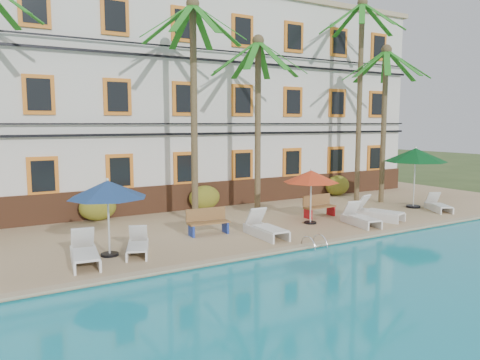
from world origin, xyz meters
TOP-DOWN VIEW (x-y plane):
  - ground at (0.00, 0.00)m, footprint 100.00×100.00m
  - pool_deck at (0.00, 5.00)m, footprint 30.00×12.00m
  - pool_coping at (0.00, -0.90)m, footprint 30.00×0.35m
  - hotel_building at (0.00, 9.98)m, footprint 25.40×6.44m
  - palm_b at (-2.32, 4.24)m, footprint 4.15×4.15m
  - palm_c at (0.85, 4.59)m, footprint 4.15×4.15m
  - palm_d at (7.11, 4.91)m, footprint 4.15×4.15m
  - palm_e at (7.74, 3.86)m, footprint 4.15×4.15m
  - shrub_left at (-5.55, 6.60)m, footprint 1.50×0.90m
  - shrub_mid at (-0.73, 6.60)m, footprint 1.50×0.90m
  - shrub_right at (7.34, 6.60)m, footprint 1.50×0.90m
  - umbrella_blue at (-6.53, 1.30)m, footprint 2.33×2.33m
  - umbrella_red at (1.50, 1.76)m, footprint 2.17×2.17m
  - umbrella_green at (7.88, 2.02)m, footprint 2.87×2.87m
  - lounger_a at (-7.35, 0.87)m, footprint 0.98×2.06m
  - lounger_b at (-5.74, 1.06)m, footprint 1.17×1.80m
  - lounger_c at (-1.23, 0.89)m, footprint 0.78×2.02m
  - lounger_d at (2.98, 0.55)m, footprint 0.98×1.94m
  - lounger_e at (4.34, 0.98)m, footprint 1.30×2.18m
  - lounger_f at (8.15, 0.89)m, footprint 1.32×1.76m
  - bench_left at (-2.78, 2.23)m, footprint 1.53×0.59m
  - bench_right at (2.64, 2.63)m, footprint 1.52×0.54m
  - pool_ladder at (-0.60, -1.00)m, footprint 0.54×0.74m

SIDE VIEW (x-z plane):
  - ground at x=0.00m, z-range 0.00..0.00m
  - pool_deck at x=0.00m, z-range 0.00..0.25m
  - pool_ladder at x=-0.60m, z-range -0.12..0.62m
  - pool_coping at x=0.00m, z-range 0.25..0.31m
  - lounger_f at x=8.15m, z-range 0.11..0.90m
  - lounger_b at x=-5.74m, z-range 0.11..0.91m
  - lounger_d at x=2.98m, z-range 0.10..0.97m
  - lounger_a at x=-7.35m, z-range 0.09..1.02m
  - lounger_c at x=-1.23m, z-range 0.08..1.03m
  - lounger_e at x=4.34m, z-range 0.08..1.05m
  - bench_left at x=-2.78m, z-range 0.26..1.18m
  - bench_right at x=2.64m, z-range 0.26..1.18m
  - shrub_left at x=-5.55m, z-range 0.25..1.35m
  - shrub_mid at x=-0.73m, z-range 0.25..1.35m
  - shrub_right at x=7.34m, z-range 0.25..1.35m
  - umbrella_red at x=1.50m, z-range 1.01..3.19m
  - umbrella_blue at x=-6.53m, z-range 1.07..3.41m
  - umbrella_green at x=7.88m, z-range 1.27..4.12m
  - palm_c at x=0.85m, z-range 1.34..8.96m
  - palm_e at x=7.74m, z-range 1.35..9.03m
  - hotel_building at x=0.00m, z-range 0.26..10.49m
  - palm_b at x=-2.32m, z-range 1.42..10.07m
  - palm_d at x=7.11m, z-range 1.50..11.53m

